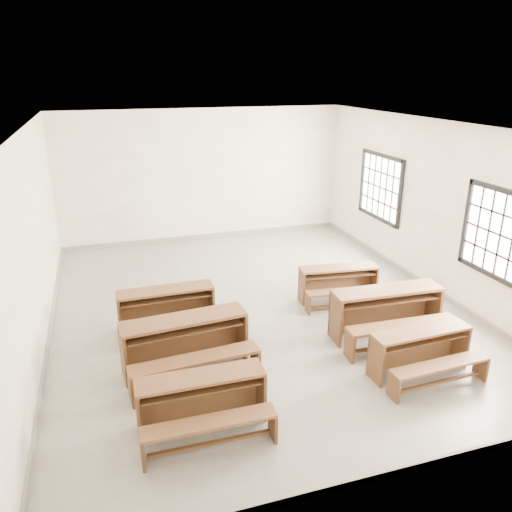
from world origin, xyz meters
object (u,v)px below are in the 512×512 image
object	(u,v)px
desk_set_0	(202,399)
desk_set_1	(186,341)
desk_set_4	(388,310)
desk_set_2	(167,307)
desk_set_5	(339,281)
desk_set_3	(422,349)

from	to	relation	value
desk_set_0	desk_set_1	bearing A→B (deg)	88.77
desk_set_4	desk_set_2	bearing A→B (deg)	161.23
desk_set_5	desk_set_1	bearing A→B (deg)	-148.36
desk_set_1	desk_set_4	distance (m)	3.22
desk_set_2	desk_set_4	size ratio (longest dim) A/B	0.86
desk_set_0	desk_set_2	world-z (taller)	desk_set_2
desk_set_1	desk_set_5	bearing A→B (deg)	19.92
desk_set_5	desk_set_0	bearing A→B (deg)	-132.24
desk_set_2	desk_set_3	world-z (taller)	desk_set_2
desk_set_4	desk_set_1	bearing A→B (deg)	-177.72
desk_set_0	desk_set_5	bearing A→B (deg)	41.53
desk_set_2	desk_set_3	size ratio (longest dim) A/B	1.05
desk_set_2	desk_set_5	distance (m)	3.18
desk_set_1	desk_set_0	bearing A→B (deg)	-96.72
desk_set_0	desk_set_5	world-z (taller)	desk_set_0
desk_set_1	desk_set_4	size ratio (longest dim) A/B	1.01
desk_set_2	desk_set_1	bearing A→B (deg)	-86.25
desk_set_3	desk_set_1	bearing A→B (deg)	158.41
desk_set_1	desk_set_5	distance (m)	3.40
desk_set_5	desk_set_3	bearing A→B (deg)	-82.60
desk_set_1	desk_set_5	size ratio (longest dim) A/B	1.21
desk_set_1	desk_set_3	xyz separation A→B (m)	(3.11, -1.07, -0.08)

